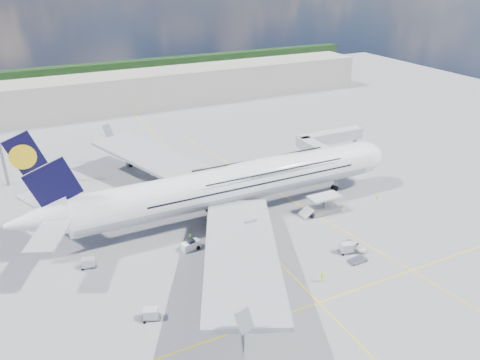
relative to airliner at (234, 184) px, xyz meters
name	(u,v)px	position (x,y,z in m)	size (l,w,h in m)	color
ground	(256,238)	(-0.26, -10.00, -6.87)	(300.00, 300.00, 0.00)	gray
taxi_line_main	(256,238)	(-0.26, -10.00, -6.86)	(0.25, 220.00, 0.01)	yellow
taxi_line_cross	(319,303)	(-0.26, -30.00, -6.86)	(120.00, 0.25, 0.01)	yellow
taxi_line_diag	(292,201)	(13.74, 0.00, -6.86)	(0.25, 100.00, 0.01)	yellow
airliner	(234,184)	(0.00, 0.00, 0.00)	(77.26, 79.15, 23.71)	white
jet_bridge	(325,143)	(29.55, 10.94, -0.02)	(18.80, 12.10, 8.50)	#B7B7BC
cargo_loader	(323,207)	(16.56, -7.11, -5.62)	(8.53, 3.20, 3.67)	silver
terminal	(127,92)	(-0.26, 85.00, -0.87)	(180.00, 16.00, 12.00)	#B2AD9E
tree_line	(190,65)	(39.74, 130.00, -2.87)	(160.00, 6.00, 8.00)	#193814
dolly_row_a	(151,314)	(-23.68, -22.44, -5.94)	(3.06, 2.32, 1.72)	gray
dolly_row_b	(230,246)	(-6.40, -11.86, -5.77)	(3.57, 2.57, 2.04)	gray
dolly_row_c	(223,241)	(-6.27, -8.73, -6.57)	(2.69, 1.50, 0.39)	gray
dolly_back	(88,263)	(-29.42, -5.75, -5.96)	(2.92, 1.97, 1.69)	gray
dolly_nose_far	(358,260)	(11.74, -24.05, -6.51)	(3.22, 1.82, 0.46)	gray
dolly_nose_near	(347,248)	(11.78, -21.04, -5.90)	(3.12, 2.11, 1.81)	gray
baggage_tug	(191,245)	(-12.26, -8.10, -5.99)	(3.41, 2.02, 2.00)	white
catering_truck_inner	(145,193)	(-14.19, 14.03, -5.26)	(6.11, 3.58, 3.41)	gray
catering_truck_outer	(138,157)	(-10.28, 34.03, -5.03)	(6.79, 2.98, 3.96)	gray
service_van	(355,246)	(13.85, -20.73, -6.24)	(2.09, 4.53, 1.26)	white
crew_nose	(377,197)	(30.19, -7.77, -6.10)	(0.56, 0.37, 1.55)	#A2F71A
crew_loader	(342,209)	(20.11, -8.67, -6.10)	(0.75, 0.58, 1.54)	#D8F219
crew_wing	(190,238)	(-11.60, -6.09, -5.94)	(1.09, 0.45, 1.86)	#A3FF1A
crew_van	(333,198)	(21.25, -4.04, -6.07)	(0.78, 0.50, 1.59)	#E0FB1A
crew_tug	(323,277)	(3.13, -26.02, -5.94)	(1.20, 0.69, 1.86)	#B0F019
cone_nose	(353,171)	(34.84, 6.28, -6.56)	(0.50, 0.50, 0.64)	orange
cone_wing_left_inner	(137,193)	(-15.12, 17.72, -6.56)	(0.50, 0.50, 0.63)	orange
cone_wing_left_outer	(111,192)	(-20.21, 20.68, -6.60)	(0.43, 0.43, 0.55)	orange
cone_wing_right_inner	(221,250)	(-7.73, -11.06, -6.59)	(0.45, 0.45, 0.57)	orange
cone_wing_right_outer	(234,285)	(-9.93, -20.88, -6.62)	(0.40, 0.40, 0.51)	orange
cone_tail	(55,247)	(-33.81, 2.84, -6.63)	(0.39, 0.39, 0.49)	orange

